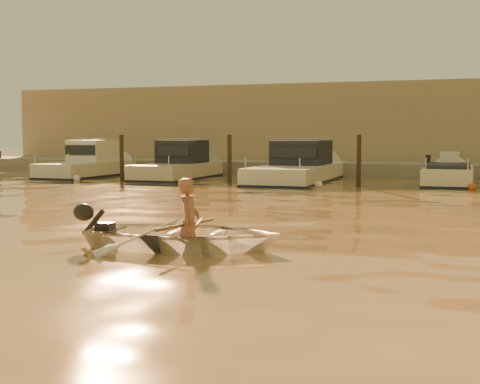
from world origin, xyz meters
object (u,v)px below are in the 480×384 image
at_px(person, 189,222).
at_px(moored_boat_0, 87,163).
at_px(dinghy, 184,235).
at_px(moored_boat_2, 297,167).
at_px(moored_boat_1, 177,165).
at_px(waterfront_building, 400,128).
at_px(moored_boat_3, 448,179).

bearing_deg(person, moored_boat_0, 30.73).
distance_m(dinghy, moored_boat_2, 17.54).
height_order(moored_boat_1, waterfront_building, waterfront_building).
xyz_separation_m(dinghy, moored_boat_2, (-2.38, 17.37, 0.39)).
relative_size(person, waterfront_building, 0.03).
distance_m(dinghy, moored_boat_0, 21.60).
relative_size(person, moored_boat_2, 0.17).
bearing_deg(dinghy, moored_boat_3, -18.43).
bearing_deg(person, moored_boat_1, 19.19).
bearing_deg(waterfront_building, person, -91.43).
relative_size(moored_boat_0, waterfront_building, 0.15).
distance_m(moored_boat_1, moored_boat_3, 11.90).
relative_size(moored_boat_0, moored_boat_1, 1.02).
relative_size(moored_boat_2, moored_boat_3, 1.61).
bearing_deg(moored_boat_0, waterfront_building, 38.90).
relative_size(moored_boat_1, moored_boat_3, 1.22).
relative_size(moored_boat_1, moored_boat_2, 0.76).
height_order(moored_boat_0, moored_boat_3, moored_boat_0).
distance_m(dinghy, moored_boat_1, 19.15).
distance_m(dinghy, moored_boat_3, 17.79).
relative_size(dinghy, waterfront_building, 0.07).
bearing_deg(moored_boat_0, moored_boat_1, 0.00).
distance_m(moored_boat_3, waterfront_building, 11.62).
relative_size(dinghy, moored_boat_0, 0.50).
xyz_separation_m(moored_boat_1, moored_boat_3, (11.89, 0.00, -0.40)).
distance_m(moored_boat_0, moored_boat_1, 4.78).
bearing_deg(dinghy, moored_boat_2, 1.86).
xyz_separation_m(dinghy, moored_boat_0, (-12.83, 17.37, 0.39)).
xyz_separation_m(person, moored_boat_0, (-12.93, 17.36, 0.16)).
bearing_deg(dinghy, moored_boat_1, 18.91).
xyz_separation_m(moored_boat_1, moored_boat_2, (5.66, 0.00, 0.00)).
distance_m(moored_boat_2, moored_boat_3, 6.24).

